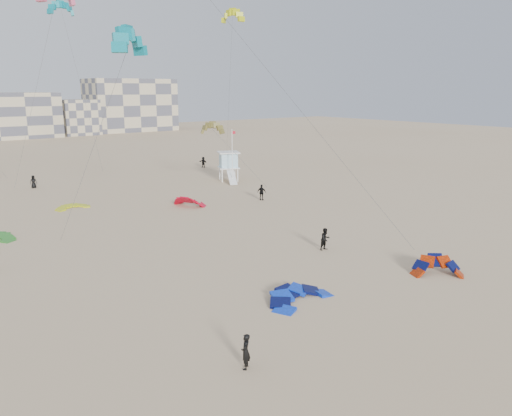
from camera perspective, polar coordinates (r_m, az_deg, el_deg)
ground at (r=28.06m, az=2.54°, el=-13.78°), size 320.00×320.00×0.00m
kite_ground_blue at (r=31.78m, az=4.90°, el=-10.43°), size 4.78×4.99×1.95m
kite_ground_orange at (r=37.97m, az=19.95°, el=-7.16°), size 4.79×4.80×3.38m
kite_ground_red_far at (r=56.85m, az=-7.60°, el=0.25°), size 5.14×5.07×3.58m
kite_ground_yellow at (r=58.85m, az=-20.22°, el=-0.02°), size 3.45×3.64×0.87m
kitesurfer_main at (r=24.25m, az=-1.19°, el=-16.09°), size 0.75×0.74×1.74m
kitesurfer_b at (r=41.12m, az=7.92°, el=-3.54°), size 0.90×0.71×1.84m
kitesurfer_d at (r=59.03m, az=0.66°, el=1.79°), size 0.99×1.17×1.88m
kitesurfer_e at (r=72.69m, az=-24.09°, el=2.76°), size 0.88×0.61×1.71m
kitesurfer_f at (r=84.68m, az=-6.05°, el=5.23°), size 0.95×1.75×1.80m
kite_fly_teal_a at (r=39.74m, az=-14.27°, el=17.77°), size 7.72×6.43×16.32m
kite_fly_olive at (r=63.03m, az=-5.02°, el=8.97°), size 6.38×7.61×8.14m
kite_fly_yellow at (r=80.69m, az=-2.72°, el=20.97°), size 5.00×8.43×23.63m
kite_fly_teal_b at (r=83.16m, az=-21.39°, el=20.37°), size 3.69×9.09×24.37m
lifeguard_tower_near at (r=71.83m, az=-3.15°, el=4.77°), size 3.90×6.21×4.16m
flagpole at (r=68.72m, az=-2.72°, el=6.01°), size 0.62×0.09×7.58m
condo_east at (r=164.96m, az=-14.13°, el=11.33°), size 26.00×14.00×16.00m
condo_fill_right at (r=154.92m, az=-19.65°, el=9.74°), size 10.00×10.00×10.00m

